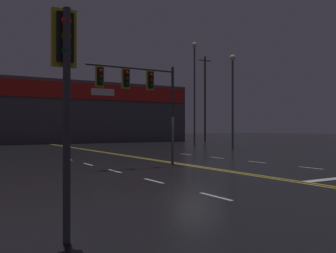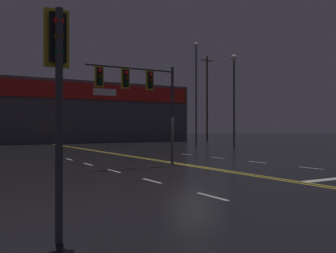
% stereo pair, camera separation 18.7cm
% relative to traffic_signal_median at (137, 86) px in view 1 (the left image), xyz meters
% --- Properties ---
extents(ground_plane, '(200.00, 200.00, 0.00)m').
position_rel_traffic_signal_median_xyz_m(ground_plane, '(2.54, -1.31, -4.01)').
color(ground_plane, black).
extents(road_markings, '(12.74, 60.00, 0.01)m').
position_rel_traffic_signal_median_xyz_m(road_markings, '(3.27, -2.43, -4.01)').
color(road_markings, gold).
rests_on(road_markings, ground).
extents(traffic_signal_median, '(4.79, 0.36, 5.13)m').
position_rel_traffic_signal_median_xyz_m(traffic_signal_median, '(0.00, 0.00, 0.00)').
color(traffic_signal_median, '#38383D').
rests_on(traffic_signal_median, ground).
extents(traffic_signal_corner_southwest, '(0.42, 0.36, 3.93)m').
position_rel_traffic_signal_median_xyz_m(traffic_signal_corner_southwest, '(-6.48, -10.47, -1.12)').
color(traffic_signal_corner_southwest, '#38383D').
rests_on(traffic_signal_corner_southwest, ground).
extents(streetlight_near_left, '(0.56, 0.56, 11.43)m').
position_rel_traffic_signal_median_xyz_m(streetlight_near_left, '(15.50, 17.24, 3.10)').
color(streetlight_near_left, '#59595E').
rests_on(streetlight_near_left, ground).
extents(streetlight_near_right, '(0.56, 0.56, 8.68)m').
position_rel_traffic_signal_median_xyz_m(streetlight_near_right, '(14.52, 9.71, 1.59)').
color(streetlight_near_right, '#59595E').
rests_on(streetlight_near_right, ground).
extents(building_backdrop, '(40.31, 10.23, 8.08)m').
position_rel_traffic_signal_median_xyz_m(building_backdrop, '(2.54, 35.00, 0.04)').
color(building_backdrop, '#4C4C51').
rests_on(building_backdrop, ground).
extents(utility_pole_row, '(45.59, 0.26, 12.45)m').
position_rel_traffic_signal_median_xyz_m(utility_pole_row, '(2.83, 27.51, 2.42)').
color(utility_pole_row, '#4C3828').
rests_on(utility_pole_row, ground).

